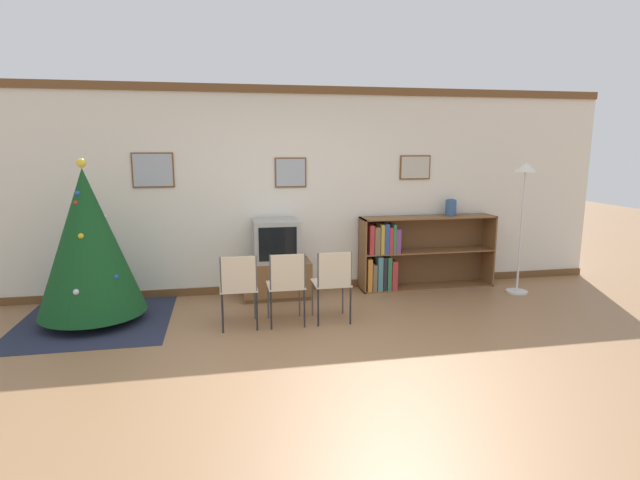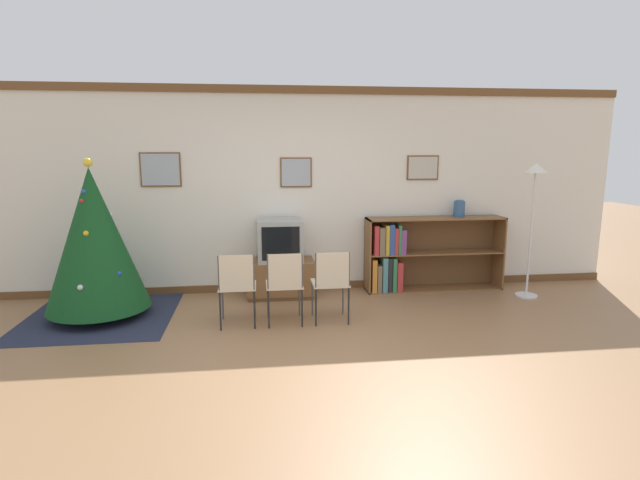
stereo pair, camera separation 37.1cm
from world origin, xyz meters
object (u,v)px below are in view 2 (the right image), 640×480
Objects in this scene: tv_console at (280,278)px; christmas_tree at (94,239)px; television at (280,240)px; folding_chair_left at (237,285)px; folding_chair_center at (285,283)px; bookshelf at (410,256)px; vase at (459,208)px; folding_chair_right at (331,282)px; standing_lamp at (534,195)px.

christmas_tree is at bearing -165.61° from tv_console.
folding_chair_left is at bearing -115.41° from television.
christmas_tree is 2.20× the size of folding_chair_center.
television is at bearing -90.00° from tv_console.
television reaches higher than bookshelf.
tv_console is 1.06× the size of folding_chair_center.
bookshelf is (3.87, 0.62, -0.43)m from christmas_tree.
folding_chair_center is at bearing -153.77° from vase.
bookshelf is 8.31× the size of vase.
christmas_tree reaches higher than tv_console.
folding_chair_right is at bearing 0.00° from folding_chair_center.
standing_lamp is (3.19, -0.42, 1.09)m from tv_console.
standing_lamp is at bearing 1.36° from christmas_tree.
folding_chair_left is 0.51m from folding_chair_center.
folding_chair_left is 1.00× the size of folding_chair_center.
vase is (2.44, 0.13, 0.87)m from tv_console.
standing_lamp is at bearing 10.16° from folding_chair_left.
folding_chair_center is at bearing -146.60° from bookshelf.
vase is at bearing 31.93° from folding_chair_right.
christmas_tree is 2.08× the size of tv_console.
christmas_tree is 8.01× the size of vase.
bookshelf is at bearing 2.77° from television.
television is 0.70× the size of folding_chair_center.
christmas_tree reaches higher than television.
bookshelf reaches higher than tv_console.
bookshelf is at bearing 33.40° from folding_chair_center.
folding_chair_left is at bearing -18.64° from christmas_tree.
standing_lamp reaches higher than folding_chair_right.
folding_chair_center is 3.37m from standing_lamp.
christmas_tree is at bearing -165.67° from television.
folding_chair_left is 1.00× the size of folding_chair_right.
folding_chair_left is 1.02m from folding_chair_right.
christmas_tree is at bearing -178.64° from standing_lamp.
bookshelf is at bearing -176.42° from vase.
folding_chair_left is 3.25m from vase.
vase reaches higher than bookshelf.
christmas_tree is at bearing -171.67° from vase.
folding_chair_right is (0.51, -1.08, -0.28)m from television.
folding_chair_center is 2.80m from vase.
folding_chair_center is at bearing 180.00° from folding_chair_right.
vase is 0.95m from standing_lamp.
christmas_tree is 2.27m from tv_console.
standing_lamp is at bearing -7.40° from tv_console.
folding_chair_right is at bearing -148.07° from vase.
christmas_tree is 3.94m from bookshelf.
television reaches higher than folding_chair_center.
tv_console is 0.50× the size of standing_lamp.
folding_chair_center is at bearing 0.00° from folding_chair_left.
tv_console is 1.51× the size of television.
christmas_tree reaches higher than folding_chair_left.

